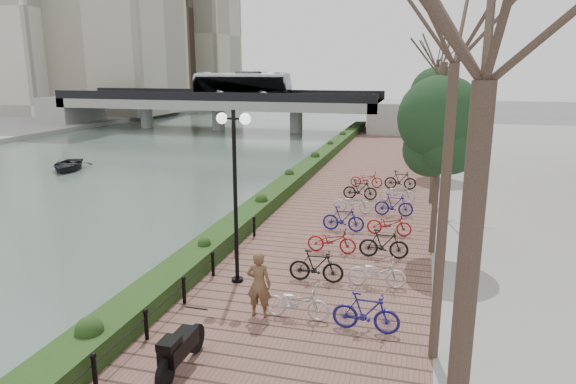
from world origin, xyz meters
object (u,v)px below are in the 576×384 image
(boat, at_px, (68,165))
(motorcycle, at_px, (181,346))
(lamppost, at_px, (234,161))
(pedestrian, at_px, (259,284))

(boat, bearing_deg, motorcycle, -69.19)
(lamppost, height_order, pedestrian, lamppost)
(lamppost, bearing_deg, motorcycle, -83.89)
(boat, bearing_deg, pedestrian, -63.80)
(pedestrian, distance_m, boat, 26.38)
(motorcycle, distance_m, pedestrian, 2.89)
(motorcycle, height_order, pedestrian, pedestrian)
(motorcycle, bearing_deg, boat, 132.86)
(lamppost, height_order, boat, lamppost)
(pedestrian, height_order, boat, pedestrian)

